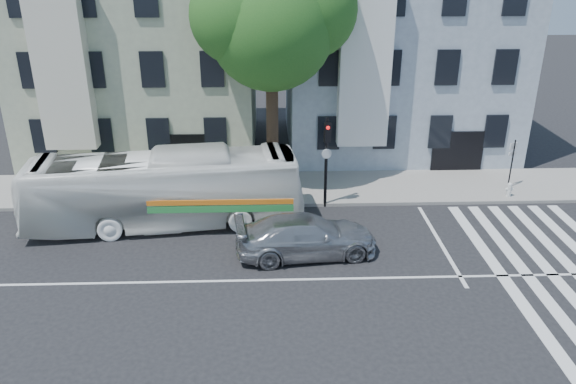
{
  "coord_description": "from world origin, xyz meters",
  "views": [
    {
      "loc": [
        -0.15,
        -16.7,
        10.56
      ],
      "look_at": [
        0.51,
        2.17,
        2.4
      ],
      "focal_mm": 35.0,
      "sensor_mm": 36.0,
      "label": 1
    }
  ],
  "objects_px": {
    "traffic_signal": "(327,151)",
    "bus": "(165,189)",
    "fire_hydrant": "(509,189)",
    "sedan": "(306,236)"
  },
  "relations": [
    {
      "from": "bus",
      "to": "sedan",
      "type": "distance_m",
      "value": 6.31
    },
    {
      "from": "sedan",
      "to": "fire_hydrant",
      "type": "xyz_separation_m",
      "value": [
        9.62,
        4.75,
        -0.27
      ]
    },
    {
      "from": "fire_hydrant",
      "to": "sedan",
      "type": "bearing_deg",
      "value": -153.73
    },
    {
      "from": "traffic_signal",
      "to": "bus",
      "type": "bearing_deg",
      "value": 178.51
    },
    {
      "from": "bus",
      "to": "fire_hydrant",
      "type": "bearing_deg",
      "value": -89.14
    },
    {
      "from": "sedan",
      "to": "fire_hydrant",
      "type": "relative_size",
      "value": 7.85
    },
    {
      "from": "sedan",
      "to": "traffic_signal",
      "type": "distance_m",
      "value": 4.69
    },
    {
      "from": "bus",
      "to": "fire_hydrant",
      "type": "height_order",
      "value": "bus"
    },
    {
      "from": "fire_hydrant",
      "to": "traffic_signal",
      "type": "bearing_deg",
      "value": -175.98
    },
    {
      "from": "bus",
      "to": "fire_hydrant",
      "type": "distance_m",
      "value": 15.41
    }
  ]
}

